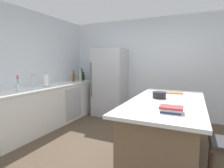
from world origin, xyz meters
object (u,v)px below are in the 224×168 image
object	(u,v)px
syrup_bottle	(84,77)
mixing_bowl	(159,95)
cookbook_stack	(171,109)
cutting_board	(174,93)
kitchen_island	(165,130)
wine_bottle	(82,76)
refrigerator	(110,82)
gin_bottle	(80,76)
whiskey_bottle	(74,77)
flower_vase	(18,86)
sink_faucet	(32,81)
paper_towel_roll	(46,81)
soda_bottle	(84,76)
hot_sauce_bottle	(80,78)

from	to	relation	value
syrup_bottle	mixing_bowl	distance (m)	3.01
cookbook_stack	cutting_board	bearing A→B (deg)	94.65
kitchen_island	cutting_board	xyz separation A→B (m)	(0.03, 0.69, 0.46)
kitchen_island	wine_bottle	world-z (taller)	wine_bottle
kitchen_island	mixing_bowl	size ratio (longest dim) A/B	10.16
refrigerator	gin_bottle	world-z (taller)	refrigerator
kitchen_island	syrup_bottle	world-z (taller)	syrup_bottle
wine_bottle	whiskey_bottle	world-z (taller)	wine_bottle
flower_vase	wine_bottle	world-z (taller)	wine_bottle
kitchen_island	cookbook_stack	size ratio (longest dim) A/B	8.29
sink_faucet	whiskey_bottle	bearing A→B (deg)	90.47
paper_towel_roll	syrup_bottle	xyz separation A→B (m)	(-0.04, 1.53, -0.04)
soda_bottle	cookbook_stack	distance (m)	3.77
sink_faucet	whiskey_bottle	distance (m)	1.42
refrigerator	whiskey_bottle	distance (m)	1.02
flower_vase	wine_bottle	xyz separation A→B (m)	(-0.04, 2.13, 0.04)
flower_vase	whiskey_bottle	size ratio (longest dim) A/B	1.00
hot_sauce_bottle	cookbook_stack	distance (m)	3.56
gin_bottle	soda_bottle	bearing A→B (deg)	110.56
soda_bottle	cookbook_stack	size ratio (longest dim) A/B	1.19
sink_faucet	wine_bottle	size ratio (longest dim) A/B	0.85
sink_faucet	gin_bottle	world-z (taller)	gin_bottle
paper_towel_roll	whiskey_bottle	xyz separation A→B (m)	(-0.10, 1.14, -0.02)
soda_bottle	cutting_board	xyz separation A→B (m)	(2.72, -1.18, -0.13)
soda_bottle	cookbook_stack	xyz separation A→B (m)	(2.83, -2.49, -0.11)
gin_bottle	cutting_board	distance (m)	2.71
sink_faucet	paper_towel_roll	bearing A→B (deg)	71.60
syrup_bottle	whiskey_bottle	xyz separation A→B (m)	(-0.07, -0.39, 0.03)
soda_bottle	sink_faucet	bearing A→B (deg)	-89.94
sink_faucet	syrup_bottle	bearing A→B (deg)	88.27
refrigerator	gin_bottle	xyz separation A→B (m)	(-0.81, -0.24, 0.16)
soda_bottle	paper_towel_roll	bearing A→B (deg)	-86.64
paper_towel_roll	gin_bottle	bearing A→B (deg)	87.91
sink_faucet	cutting_board	xyz separation A→B (m)	(2.72, 0.71, -0.17)
sink_faucet	wine_bottle	xyz separation A→B (m)	(0.06, 1.71, -0.01)
cookbook_stack	cutting_board	distance (m)	1.32
kitchen_island	refrigerator	xyz separation A→B (m)	(-1.75, 1.74, 0.45)
flower_vase	mixing_bowl	world-z (taller)	flower_vase
hot_sauce_bottle	flower_vase	bearing A→B (deg)	-88.32
kitchen_island	paper_towel_roll	distance (m)	2.68
flower_vase	hot_sauce_bottle	xyz separation A→B (m)	(-0.06, 2.03, -0.01)
kitchen_island	wine_bottle	bearing A→B (deg)	147.28
hot_sauce_bottle	gin_bottle	size ratio (longest dim) A/B	0.64
kitchen_island	syrup_bottle	xyz separation A→B (m)	(-2.64, 1.79, 0.56)
paper_towel_roll	cutting_board	bearing A→B (deg)	9.36
syrup_bottle	gin_bottle	xyz separation A→B (m)	(0.08, -0.29, 0.05)
soda_bottle	mixing_bowl	world-z (taller)	soda_bottle
kitchen_island	paper_towel_roll	xyz separation A→B (m)	(-2.60, 0.26, 0.60)
soda_bottle	mixing_bowl	size ratio (longest dim) A/B	1.46
mixing_bowl	sink_faucet	bearing A→B (deg)	-176.68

